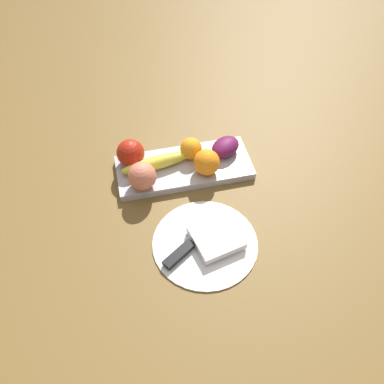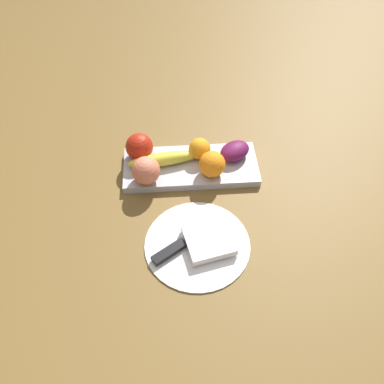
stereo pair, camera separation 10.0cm
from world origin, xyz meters
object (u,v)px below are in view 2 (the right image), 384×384
Objects in this scene: fruit_tray at (189,167)px; banana at (163,159)px; peach at (146,171)px; apple at (139,147)px; orange_near_apple at (200,149)px; orange_near_banana at (212,164)px; dinner_plate at (195,244)px; folded_napkin at (209,240)px; knife at (174,248)px; grape_bunch at (235,151)px.

fruit_tray is 0.08m from banana.
fruit_tray is 0.14m from peach.
orange_near_apple is (0.17, -0.01, -0.01)m from apple.
orange_near_apple is 0.07m from orange_near_banana.
fruit_tray is 0.25m from dinner_plate.
banana reaches higher than fruit_tray.
apple is 0.17m from orange_near_apple.
orange_near_apple is at bearing 90.13° from folded_napkin.
banana is 0.28m from folded_napkin.
orange_near_banana reaches higher than orange_near_apple.
folded_napkin is (0.03, -0.25, 0.01)m from fruit_tray.
fruit_tray is 1.89× the size of banana.
apple is at bearing 71.74° from knife.
grape_bunch is 0.35× the size of dinner_plate.
fruit_tray is at bearing 45.34° from knife.
folded_napkin is at bearing -23.85° from knife.
orange_near_apple reaches higher than grape_bunch.
dinner_plate is at bearing 97.82° from banana.
folded_napkin is (0.10, -0.26, -0.02)m from banana.
folded_napkin is at bearing -82.63° from fruit_tray.
folded_napkin reaches higher than knife.
dinner_plate is at bearing -96.49° from orange_near_apple.
orange_near_apple is 0.10m from grape_bunch.
peach is at bearing -175.71° from orange_near_banana.
banana is (0.06, -0.03, -0.02)m from apple.
apple reaches higher than dinner_plate.
peach is (-0.15, -0.08, 0.01)m from orange_near_apple.
apple is 0.47× the size of knife.
dinner_plate is 1.59× the size of knife.
apple reaches higher than orange_near_apple.
orange_near_apple is at bearing 40.52° from knife.
fruit_tray is 2.30× the size of knife.
orange_near_apple reaches higher than fruit_tray.
folded_napkin is (-0.10, -0.27, -0.03)m from grape_bunch.
orange_near_apple is at bearing -3.78° from apple.
knife reaches higher than dinner_plate.
banana reaches higher than folded_napkin.
apple reaches higher than folded_napkin.
banana is 1.22× the size of knife.
folded_napkin reaches higher than fruit_tray.
peach reaches higher than grape_bunch.
orange_near_apple is (0.03, 0.03, 0.04)m from fruit_tray.
orange_near_apple is at bearing 175.77° from grape_bunch.
folded_napkin is at bearing 104.29° from banana.
apple is 0.21m from orange_near_banana.
apple is 0.07m from banana.
orange_near_banana is at bearing 30.22° from knife.
orange_near_banana is 0.28× the size of dinner_plate.
dinner_plate is at bearing -64.99° from apple.
apple is 0.32m from knife.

